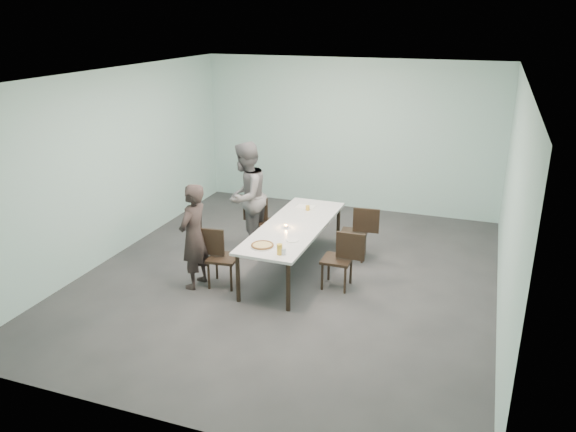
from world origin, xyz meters
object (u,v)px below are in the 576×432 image
(chair_far_left, at_px, (262,219))
(diner_near, at_px, (194,236))
(diner_far, at_px, (246,197))
(pizza, at_px, (262,245))
(beer_glass, at_px, (280,249))
(side_plate, at_px, (292,240))
(amber_tumbler, at_px, (308,208))
(chair_near_left, at_px, (218,253))
(water_tumbler, at_px, (283,251))
(table, at_px, (294,229))
(tealight, at_px, (286,227))
(chair_near_right, at_px, (343,256))
(chair_far_right, at_px, (359,230))

(chair_far_left, xyz_separation_m, diner_near, (-0.35, -1.71, 0.28))
(diner_far, relative_size, pizza, 5.41)
(beer_glass, bearing_deg, chair_far_left, 118.85)
(diner_near, relative_size, side_plate, 8.65)
(diner_near, distance_m, amber_tumbler, 2.07)
(chair_near_left, distance_m, pizza, 0.80)
(diner_near, xyz_separation_m, water_tumbler, (1.40, -0.10, 0.02))
(table, xyz_separation_m, diner_near, (-1.18, -0.98, 0.09))
(chair_far_left, height_order, diner_far, diner_far)
(table, distance_m, water_tumbler, 1.11)
(table, bearing_deg, tealight, -116.26)
(diner_far, height_order, pizza, diner_far)
(table, xyz_separation_m, chair_near_right, (0.86, -0.32, -0.19))
(chair_far_left, distance_m, chair_near_right, 1.98)
(table, distance_m, chair_near_left, 1.23)
(chair_near_right, height_order, side_plate, chair_near_right)
(water_tumbler, distance_m, amber_tumbler, 1.83)
(chair_near_left, height_order, tealight, chair_near_left)
(tealight, bearing_deg, chair_near_right, -10.34)
(table, distance_m, tealight, 0.18)
(chair_near_right, xyz_separation_m, diner_far, (-1.90, 0.88, 0.42))
(side_plate, xyz_separation_m, tealight, (-0.25, 0.44, 0.02))
(beer_glass, relative_size, tealight, 2.68)
(pizza, xyz_separation_m, tealight, (0.06, 0.78, 0.00))
(chair_far_left, distance_m, side_plate, 1.68)
(chair_near_right, height_order, amber_tumbler, chair_near_right)
(table, bearing_deg, amber_tumbler, 91.00)
(chair_far_left, bearing_deg, side_plate, -64.76)
(diner_far, bearing_deg, table, 64.61)
(chair_far_left, relative_size, pizza, 2.56)
(chair_near_left, bearing_deg, diner_far, 89.63)
(chair_near_right, bearing_deg, chair_far_right, -88.99)
(chair_far_right, height_order, diner_far, diner_far)
(diner_near, distance_m, water_tumbler, 1.41)
(table, bearing_deg, diner_near, -140.21)
(chair_far_left, height_order, chair_far_right, same)
(chair_far_left, bearing_deg, water_tumbler, -72.06)
(table, distance_m, pizza, 0.94)
(side_plate, distance_m, water_tumbler, 0.50)
(chair_near_right, xyz_separation_m, chair_far_right, (-0.02, 1.10, 0.00))
(chair_near_right, height_order, chair_far_right, same)
(amber_tumbler, bearing_deg, chair_near_left, -118.95)
(diner_near, distance_m, pizza, 1.04)
(diner_near, bearing_deg, chair_near_right, 112.64)
(diner_near, bearing_deg, chair_near_left, 120.64)
(beer_glass, bearing_deg, table, 99.57)
(beer_glass, xyz_separation_m, water_tumbler, (0.04, 0.02, -0.03))
(chair_near_right, relative_size, diner_far, 0.47)
(side_plate, bearing_deg, diner_far, 136.80)
(chair_far_left, height_order, side_plate, chair_far_left)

